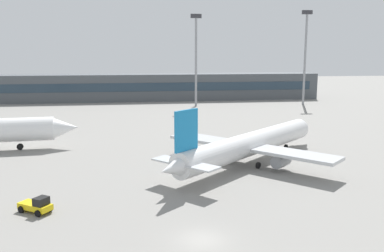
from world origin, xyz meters
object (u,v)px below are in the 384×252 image
object	(u,v)px
airplane_near	(252,144)
floodlight_tower_west	(305,51)
floodlight_tower_east	(196,54)
baggage_tug_yellow	(37,205)

from	to	relation	value
airplane_near	floodlight_tower_west	world-z (taller)	floodlight_tower_west
airplane_near	floodlight_tower_east	bearing A→B (deg)	88.39
baggage_tug_yellow	floodlight_tower_east	xyz separation A→B (m)	(29.27, 82.27, 15.01)
baggage_tug_yellow	floodlight_tower_west	size ratio (longest dim) A/B	0.13
baggage_tug_yellow	floodlight_tower_east	world-z (taller)	floodlight_tower_east
floodlight_tower_east	floodlight_tower_west	bearing A→B (deg)	0.73
baggage_tug_yellow	floodlight_tower_west	xyz separation A→B (m)	(64.04, 82.71, 15.83)
floodlight_tower_west	floodlight_tower_east	size ratio (longest dim) A/B	1.06
airplane_near	floodlight_tower_east	xyz separation A→B (m)	(1.87, 66.52, 12.88)
floodlight_tower_west	floodlight_tower_east	distance (m)	34.79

